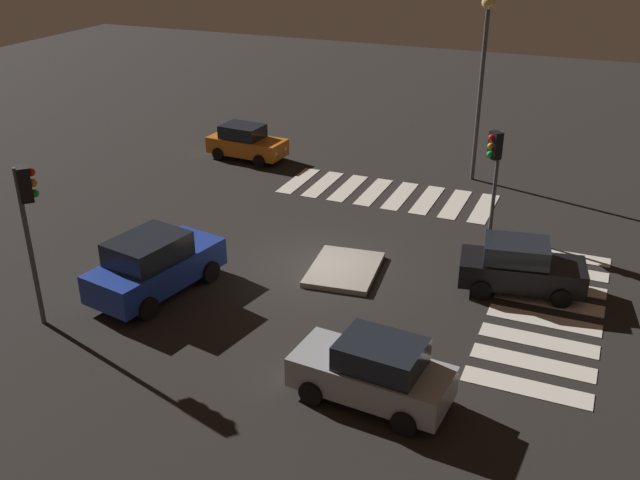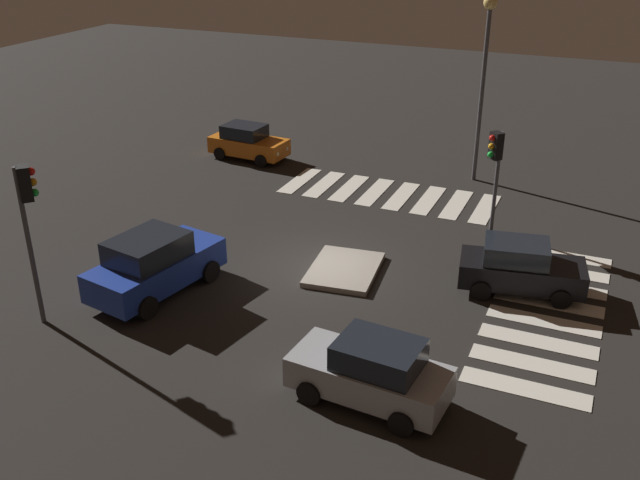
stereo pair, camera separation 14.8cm
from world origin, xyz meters
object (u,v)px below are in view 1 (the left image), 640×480
Objects in this scene: car_blue at (155,265)px; traffic_light_west at (28,208)px; traffic_light_east at (495,157)px; car_black at (520,267)px; car_orange at (246,142)px; car_silver at (373,371)px; street_lamp at (483,58)px; traffic_island at (344,270)px.

traffic_light_west is (-2.69, 1.88, 2.62)m from car_blue.
traffic_light_east is at bearing -34.77° from car_blue.
car_blue is 1.22× the size of traffic_light_east.
car_black is (4.46, -10.31, -0.14)m from car_blue.
car_blue is 11.23m from car_black.
traffic_light_east is (-3.95, -12.07, 2.09)m from car_orange.
car_silver is at bearing -96.82° from car_blue.
car_blue is 0.61× the size of street_lamp.
car_silver reaches higher than traffic_island.
street_lamp reaches higher than car_silver.
street_lamp is (1.35, -10.40, 4.45)m from car_orange.
traffic_light_east is at bearing -162.52° from street_lamp.
car_black is at bearing -159.92° from street_lamp.
traffic_light_west is (-0.22, 9.79, 2.74)m from car_silver.
traffic_light_east is (11.17, -10.45, -0.69)m from traffic_light_west.
traffic_light_west is at bearing -159.51° from car_black.
car_black is 10.87m from street_lamp.
street_lamp reaches higher than car_black.
car_silver is at bearing -119.00° from car_black.
traffic_island is at bearing -58.33° from car_silver.
car_blue is at bearing -166.51° from car_black.
traffic_island is 0.81× the size of car_orange.
car_black is (-7.98, -13.81, 0.03)m from car_orange.
car_orange is (12.43, 3.51, -0.16)m from car_blue.
car_black is at bearing -56.11° from car_blue.
car_black is 1.05× the size of traffic_light_east.
traffic_light_west is at bearing 132.44° from traffic_island.
traffic_light_east is at bearing -88.75° from car_silver.
car_orange is 0.95× the size of car_black.
traffic_light_west is at bearing 155.53° from car_blue.
traffic_island is at bearing 5.89° from traffic_light_east.
car_black is at bearing -26.01° from car_orange.
traffic_island is at bearing 168.89° from street_lamp.
traffic_light_west is 0.61× the size of street_lamp.
car_black reaches higher than car_orange.
car_silver is at bearing -48.55° from car_orange.
car_blue is 12.21m from traffic_light_east.
car_orange is at bearing 43.14° from traffic_island.
traffic_light_east is 6.03m from street_lamp.
traffic_light_west is (-6.18, 6.76, 3.48)m from traffic_island.
car_silver is 7.33m from car_black.
car_silver is 16.87m from street_lamp.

